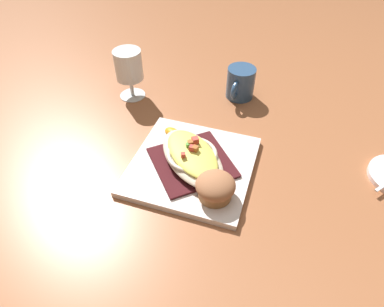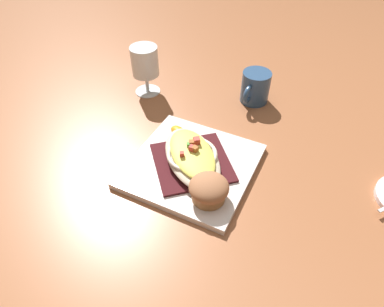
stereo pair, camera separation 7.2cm
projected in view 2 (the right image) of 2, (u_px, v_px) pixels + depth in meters
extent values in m
plane|color=#9A5C39|center=(192.00, 168.00, 0.75)|extent=(2.60, 2.60, 0.00)
cube|color=white|center=(192.00, 166.00, 0.75)|extent=(0.27, 0.27, 0.02)
cube|color=#421519|center=(192.00, 162.00, 0.74)|extent=(0.22, 0.22, 0.01)
ellipsoid|color=beige|center=(192.00, 157.00, 0.73)|extent=(0.22, 0.21, 0.03)
torus|color=beige|center=(192.00, 154.00, 0.72)|extent=(0.16, 0.16, 0.01)
ellipsoid|color=#DED857|center=(192.00, 153.00, 0.72)|extent=(0.18, 0.18, 0.02)
cube|color=#CA3D38|center=(192.00, 148.00, 0.71)|extent=(0.01, 0.01, 0.01)
cube|color=#AB5A27|center=(195.00, 148.00, 0.71)|extent=(0.01, 0.01, 0.01)
cube|color=#509C3A|center=(189.00, 145.00, 0.72)|extent=(0.01, 0.01, 0.01)
cube|color=#C94135|center=(195.00, 140.00, 0.73)|extent=(0.02, 0.02, 0.01)
cube|color=#CE4133|center=(182.00, 154.00, 0.70)|extent=(0.01, 0.01, 0.01)
cube|color=#AD5B27|center=(191.00, 143.00, 0.72)|extent=(0.01, 0.01, 0.01)
cube|color=#B54D34|center=(193.00, 147.00, 0.71)|extent=(0.01, 0.01, 0.01)
cylinder|color=#A36C3F|center=(209.00, 194.00, 0.66)|extent=(0.07, 0.07, 0.02)
ellipsoid|color=#A16643|center=(209.00, 187.00, 0.65)|extent=(0.08, 0.08, 0.04)
ellipsoid|color=#4C0F23|center=(209.00, 184.00, 0.64)|extent=(0.03, 0.03, 0.01)
ellipsoid|color=#45245D|center=(183.00, 135.00, 0.80)|extent=(0.06, 0.06, 0.01)
ellipsoid|color=orange|center=(178.00, 132.00, 0.80)|extent=(0.04, 0.05, 0.02)
cylinder|color=#2F4E75|center=(255.00, 87.00, 0.91)|extent=(0.08, 0.08, 0.09)
torus|color=#2F4E75|center=(248.00, 94.00, 0.88)|extent=(0.05, 0.02, 0.05)
cylinder|color=#4C2D14|center=(255.00, 92.00, 0.92)|extent=(0.07, 0.07, 0.05)
cylinder|color=white|center=(148.00, 91.00, 0.97)|extent=(0.07, 0.07, 0.00)
cylinder|color=white|center=(147.00, 82.00, 0.95)|extent=(0.01, 0.01, 0.05)
cylinder|color=white|center=(145.00, 61.00, 0.91)|extent=(0.07, 0.07, 0.08)
cylinder|color=silver|center=(145.00, 68.00, 0.92)|extent=(0.06, 0.06, 0.04)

